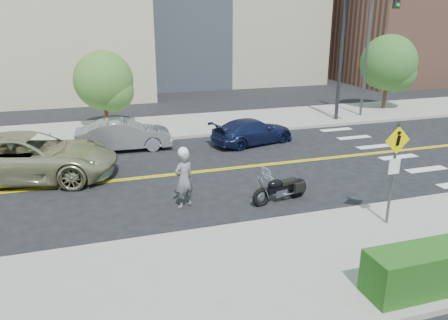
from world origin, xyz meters
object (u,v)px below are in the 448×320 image
motorcycle (281,183)px  motorcyclist (184,178)px  parked_car_silver (124,135)px  parked_car_blue (253,131)px  pedestrian_sign (394,164)px  suv (29,157)px

motorcycle → motorcyclist: bearing=157.5°
parked_car_silver → parked_car_blue: (6.00, -0.82, -0.10)m
parked_car_silver → parked_car_blue: bearing=-95.0°
pedestrian_sign → parked_car_blue: size_ratio=0.72×
pedestrian_sign → parked_car_silver: size_ratio=0.70×
pedestrian_sign → motorcyclist: 6.27m
suv → motorcycle: bearing=-107.8°
suv → parked_car_silver: (3.72, 2.87, -0.18)m
pedestrian_sign → suv: size_ratio=0.47×
pedestrian_sign → parked_car_silver: pedestrian_sign is taller
pedestrian_sign → motorcycle: bearing=128.3°
motorcyclist → parked_car_blue: size_ratio=0.48×
motorcyclist → motorcycle: 3.21m
pedestrian_sign → motorcycle: size_ratio=1.41×
motorcyclist → parked_car_blue: (4.77, 6.25, -0.40)m
parked_car_blue → motorcyclist: bearing=128.8°
pedestrian_sign → motorcyclist: pedestrian_sign is taller
motorcyclist → parked_car_silver: motorcyclist is taller
pedestrian_sign → parked_car_silver: (-6.52, 10.29, -1.25)m
pedestrian_sign → motorcycle: (-2.14, 2.71, -1.32)m
suv → parked_car_blue: 9.93m
motorcyclist → suv: motorcyclist is taller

